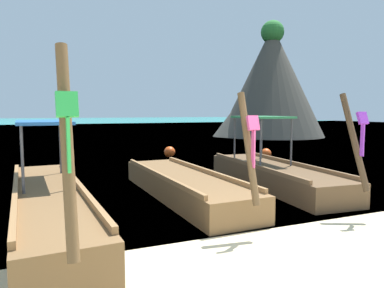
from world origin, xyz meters
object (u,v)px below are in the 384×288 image
Objects in this scene: longtail_boat_pink_ribbon at (183,185)px; longtail_boat_violet_ribbon at (273,174)px; mooring_buoy_near at (266,154)px; mooring_buoy_far at (170,152)px; karst_rock at (269,84)px; longtail_boat_green_ribbon at (49,204)px.

longtail_boat_violet_ribbon reaches higher than longtail_boat_pink_ribbon.
mooring_buoy_near is 0.92× the size of mooring_buoy_far.
longtail_boat_pink_ribbon is 11.75× the size of mooring_buoy_far.
mooring_buoy_near is 4.29m from mooring_buoy_far.
longtail_boat_violet_ribbon is 20.91m from karst_rock.
longtail_boat_green_ribbon reaches higher than longtail_boat_pink_ribbon.
longtail_boat_violet_ribbon is at bearing -124.52° from karst_rock.
karst_rock is 20.77× the size of mooring_buoy_near.
longtail_boat_violet_ribbon is 5.70m from mooring_buoy_near.
longtail_boat_green_ribbon is 5.95m from longtail_boat_violet_ribbon.
longtail_boat_violet_ribbon is 6.90m from mooring_buoy_far.
longtail_boat_violet_ribbon reaches higher than mooring_buoy_near.
mooring_buoy_far is (5.14, 8.10, -0.13)m from longtail_boat_green_ribbon.
mooring_buoy_far is at bearing -140.80° from karst_rock.
longtail_boat_pink_ribbon is at bearing -106.45° from mooring_buoy_far.
mooring_buoy_far is (2.10, 7.11, -0.03)m from longtail_boat_pink_ribbon.
longtail_boat_green_ribbon is at bearing -167.98° from longtail_boat_violet_ribbon.
karst_rock is at bearing 49.97° from longtail_boat_pink_ribbon.
longtail_boat_pink_ribbon is at bearing -139.23° from mooring_buoy_near.
longtail_boat_pink_ribbon is 2.80m from longtail_boat_violet_ribbon.
longtail_boat_pink_ribbon reaches higher than mooring_buoy_far.
longtail_boat_pink_ribbon is (3.04, 0.99, -0.09)m from longtail_boat_green_ribbon.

